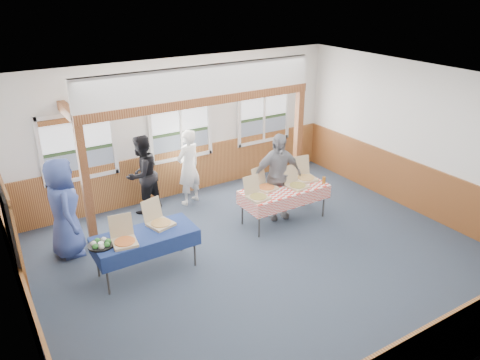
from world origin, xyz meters
name	(u,v)px	position (x,y,z in m)	size (l,w,h in m)	color
floor	(265,260)	(0.00, 0.00, 0.00)	(8.00, 8.00, 0.00)	#25313C
ceiling	(270,87)	(0.00, 0.00, 3.20)	(8.00, 8.00, 0.00)	white
wall_back	(180,128)	(0.00, 3.50, 1.60)	(8.00, 8.00, 0.00)	silver
wall_front	(446,287)	(0.00, -3.50, 1.60)	(8.00, 8.00, 0.00)	silver
wall_left	(13,246)	(-4.00, 0.00, 1.60)	(8.00, 8.00, 0.00)	silver
wall_right	(422,141)	(4.00, 0.00, 1.60)	(8.00, 8.00, 0.00)	silver
wainscot_back	(183,171)	(0.00, 3.48, 0.55)	(7.98, 0.05, 1.10)	brown
wainscot_front	(429,357)	(0.00, -3.48, 0.55)	(7.98, 0.05, 1.10)	brown
wainscot_left	(30,311)	(-3.98, 0.00, 0.55)	(0.05, 6.98, 1.10)	brown
wainscot_right	(414,186)	(3.98, 0.00, 0.55)	(0.05, 6.98, 1.10)	brown
cased_opening	(14,250)	(-3.96, 0.90, 1.05)	(0.06, 1.30, 2.10)	#353535
window_left	(78,143)	(-2.30, 3.46, 1.68)	(1.56, 0.10, 1.46)	silver
window_mid	(181,126)	(0.00, 3.46, 1.68)	(1.56, 0.10, 1.46)	silver
window_right	(264,111)	(2.30, 3.46, 1.68)	(1.56, 0.10, 1.46)	silver
post_left	(86,186)	(-2.50, 2.30, 1.20)	(0.15, 0.15, 2.40)	#5C2B14
post_right	(298,141)	(2.50, 2.30, 1.20)	(0.15, 0.15, 2.40)	#5C2B14
cross_beam	(203,101)	(0.00, 2.30, 2.49)	(5.15, 0.18, 0.18)	#5C2B14
table_left	(145,237)	(-1.96, 0.82, 0.70)	(1.82, 0.96, 0.76)	#353535
table_right	(284,190)	(1.20, 1.07, 0.70)	(1.99, 1.27, 0.76)	#353535
pizza_box_a	(124,239)	(-2.36, 0.71, 0.82)	(0.45, 0.52, 0.42)	tan
pizza_box_b	(159,221)	(-1.62, 0.98, 0.82)	(0.51, 0.57, 0.43)	tan
pizza_box_c	(257,195)	(0.45, 0.97, 0.82)	(0.41, 0.49, 0.41)	tan
pizza_box_d	(265,186)	(0.84, 1.26, 0.82)	(0.48, 0.54, 0.41)	tan
pizza_box_e	(296,184)	(1.45, 0.99, 0.82)	(0.44, 0.51, 0.41)	tan
pizza_box_f	(305,176)	(1.86, 1.21, 0.82)	(0.49, 0.56, 0.45)	tan
veggie_tray	(101,244)	(-2.71, 0.82, 0.79)	(0.43, 0.43, 0.10)	black
drink_glass	(324,180)	(2.05, 0.82, 0.83)	(0.07, 0.07, 0.15)	#8F5717
woman_white	(188,167)	(-0.11, 2.90, 0.87)	(0.64, 0.42, 1.75)	white
woman_black	(142,174)	(-1.14, 3.05, 0.87)	(0.85, 0.66, 1.75)	black
man_blue	(64,208)	(-2.98, 2.14, 0.95)	(0.93, 0.61, 1.90)	#3D5099
person_grey	(277,176)	(1.18, 1.30, 0.94)	(1.10, 0.46, 1.87)	gray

